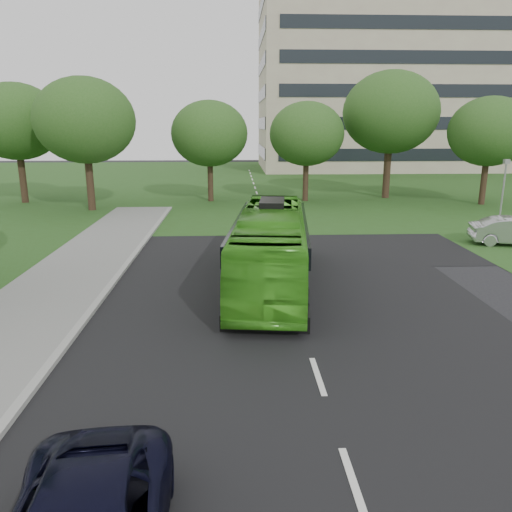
# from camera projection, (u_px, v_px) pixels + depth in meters

# --- Properties ---
(ground) EXTENTS (160.00, 160.00, 0.00)m
(ground) POSITION_uv_depth(u_px,v_px,m) (307.00, 344.00, 14.84)
(ground) COLOR black
(ground) RESTS_ON ground
(street_surfaces) EXTENTS (120.00, 120.00, 0.15)m
(street_surfaces) POSITION_uv_depth(u_px,v_px,m) (258.00, 213.00, 36.79)
(street_surfaces) COLOR black
(street_surfaces) RESTS_ON ground
(office_building) EXTENTS (40.10, 20.10, 25.00)m
(office_building) POSITION_uv_depth(u_px,v_px,m) (399.00, 81.00, 72.41)
(office_building) COLOR tan
(office_building) RESTS_ON ground
(tree_park_a) EXTENTS (7.32, 7.32, 9.73)m
(tree_park_a) POSITION_uv_depth(u_px,v_px,m) (85.00, 121.00, 36.38)
(tree_park_a) COLOR black
(tree_park_a) RESTS_ON ground
(tree_park_b) EXTENTS (6.33, 6.33, 8.29)m
(tree_park_b) POSITION_uv_depth(u_px,v_px,m) (209.00, 134.00, 41.10)
(tree_park_b) COLOR black
(tree_park_b) RESTS_ON ground
(tree_park_c) EXTENTS (6.18, 6.18, 8.21)m
(tree_park_c) POSITION_uv_depth(u_px,v_px,m) (307.00, 134.00, 41.26)
(tree_park_c) COLOR black
(tree_park_c) RESTS_ON ground
(tree_park_d) EXTENTS (8.18, 8.18, 10.81)m
(tree_park_d) POSITION_uv_depth(u_px,v_px,m) (391.00, 113.00, 42.61)
(tree_park_d) COLOR black
(tree_park_d) RESTS_ON ground
(tree_park_e) EXTENTS (6.38, 6.38, 8.51)m
(tree_park_e) POSITION_uv_depth(u_px,v_px,m) (489.00, 132.00, 39.29)
(tree_park_e) COLOR black
(tree_park_e) RESTS_ON ground
(tree_park_f) EXTENTS (7.21, 7.21, 9.62)m
(tree_park_f) POSITION_uv_depth(u_px,v_px,m) (16.00, 122.00, 40.10)
(tree_park_f) COLOR black
(tree_park_f) RESTS_ON ground
(bus) EXTENTS (3.78, 11.31, 3.09)m
(bus) POSITION_uv_depth(u_px,v_px,m) (271.00, 248.00, 19.97)
(bus) COLOR green
(bus) RESTS_ON ground
(camera_pole) EXTENTS (0.41, 0.37, 4.16)m
(camera_pole) POSITION_uv_depth(u_px,v_px,m) (504.00, 182.00, 32.47)
(camera_pole) COLOR gray
(camera_pole) RESTS_ON ground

